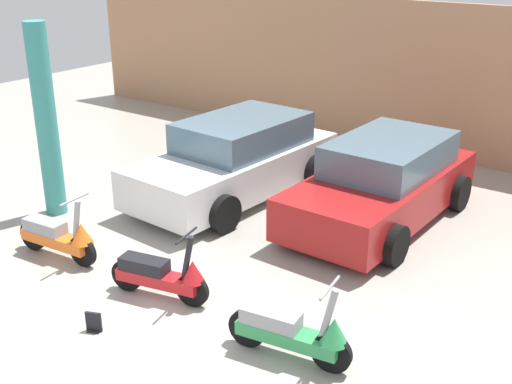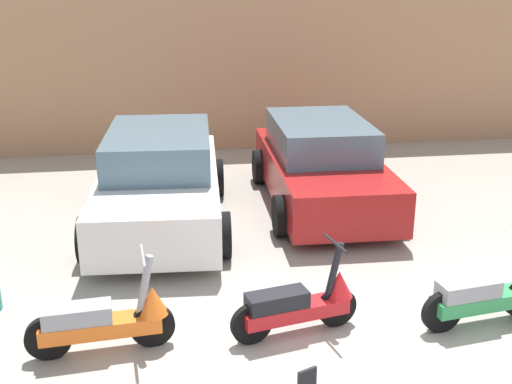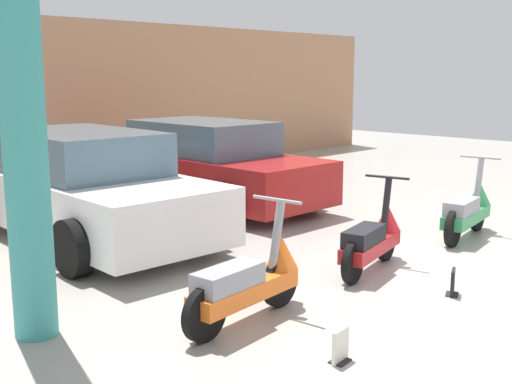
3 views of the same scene
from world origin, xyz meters
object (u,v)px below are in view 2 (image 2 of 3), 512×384
Objects in this scene: scooter_front_left at (107,319)px; scooter_front_center at (490,293)px; scooter_front_right at (301,303)px; car_rear_left at (160,181)px; placard_near_right_scooter at (307,383)px; car_rear_center at (321,165)px.

scooter_front_center reaches higher than scooter_front_left.
scooter_front_right is 2.09m from scooter_front_center.
scooter_front_right is 0.33× the size of car_rear_left.
scooter_front_right is at bearing 81.30° from placard_near_right_scooter.
scooter_front_center is (2.09, -0.10, 0.01)m from scooter_front_right.
car_rear_center is (1.19, 3.99, 0.30)m from scooter_front_right.
scooter_front_center is at bearing -5.91° from scooter_front_left.
scooter_front_left is at bearing -37.15° from car_rear_center.
car_rear_left reaches higher than scooter_front_left.
placard_near_right_scooter is (-2.25, -0.94, -0.26)m from scooter_front_center.
car_rear_left is 4.74m from placard_near_right_scooter.
car_rear_left is 2.70m from car_rear_center.
scooter_front_center is at bearing 22.77° from placard_near_right_scooter.
scooter_front_center is (4.10, -0.04, 0.00)m from scooter_front_left.
scooter_front_center is at bearing 48.01° from car_rear_left.
car_rear_center is at bearing 75.00° from placard_near_right_scooter.
scooter_front_left is 5.17m from car_rear_center.
scooter_front_left is 0.37× the size of car_rear_center.
car_rear_center reaches higher than scooter_front_right.
scooter_front_left is 2.02m from scooter_front_right.
scooter_front_right is at bearing -15.42° from car_rear_center.
scooter_front_right is 0.95× the size of scooter_front_center.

